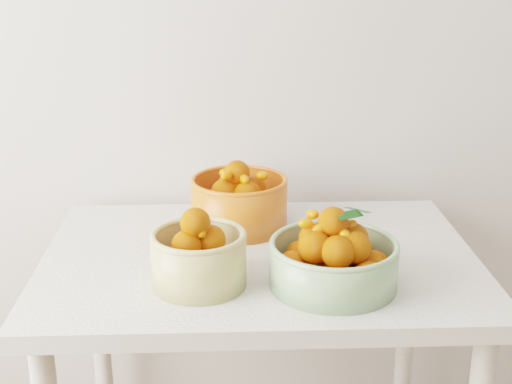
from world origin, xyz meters
TOP-DOWN VIEW (x-y plane):
  - table at (-0.30, 1.60)m, footprint 1.00×0.70m
  - bowl_cream at (-0.44, 1.45)m, footprint 0.24×0.24m
  - bowl_green at (-0.16, 1.43)m, footprint 0.35×0.35m
  - bowl_orange at (-0.35, 1.77)m, footprint 0.27×0.27m

SIDE VIEW (x-z plane):
  - table at x=-0.30m, z-range 0.28..1.03m
  - bowl_green at x=-0.16m, z-range 0.72..0.90m
  - bowl_cream at x=-0.44m, z-range 0.73..0.90m
  - bowl_orange at x=-0.35m, z-range 0.73..0.91m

